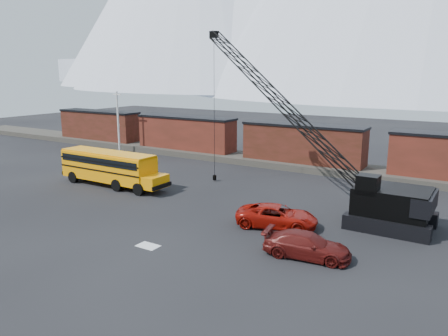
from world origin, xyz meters
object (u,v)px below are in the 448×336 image
(maroon_suv, at_px, (307,245))
(crawler_crane, at_px, (283,105))
(school_bus, at_px, (111,167))
(red_pickup, at_px, (277,216))

(maroon_suv, distance_m, crawler_crane, 13.78)
(school_bus, bearing_deg, red_pickup, -6.16)
(red_pickup, distance_m, maroon_suv, 5.16)
(school_bus, relative_size, crawler_crane, 0.57)
(school_bus, xyz_separation_m, crawler_crane, (15.27, 4.37, 6.08))
(school_bus, bearing_deg, maroon_suv, -14.61)
(crawler_crane, bearing_deg, maroon_suv, -57.92)
(school_bus, distance_m, red_pickup, 18.05)
(maroon_suv, relative_size, crawler_crane, 0.24)
(red_pickup, relative_size, maroon_suv, 1.10)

